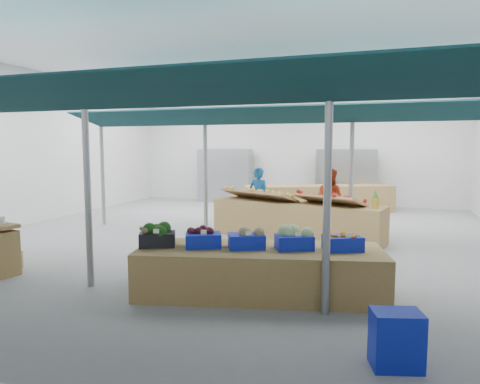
{
  "coord_description": "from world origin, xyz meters",
  "views": [
    {
      "loc": [
        3.1,
        -9.27,
        2.09
      ],
      "look_at": [
        0.59,
        -1.6,
        1.24
      ],
      "focal_mm": 32.0,
      "sensor_mm": 36.0,
      "label": 1
    }
  ],
  "objects_px": {
    "veg_counter": "(260,271)",
    "vendor_right": "(329,200)",
    "fruit_counter": "(296,221)",
    "crate_stack": "(396,340)",
    "vendor_left": "(259,198)"
  },
  "relations": [
    {
      "from": "vendor_right",
      "to": "veg_counter",
      "type": "bearing_deg",
      "value": 98.13
    },
    {
      "from": "fruit_counter",
      "to": "vendor_left",
      "type": "xyz_separation_m",
      "value": [
        -1.2,
        1.1,
        0.36
      ]
    },
    {
      "from": "veg_counter",
      "to": "vendor_right",
      "type": "distance_m",
      "value": 5.0
    },
    {
      "from": "veg_counter",
      "to": "vendor_left",
      "type": "bearing_deg",
      "value": 93.21
    },
    {
      "from": "veg_counter",
      "to": "fruit_counter",
      "type": "height_order",
      "value": "fruit_counter"
    },
    {
      "from": "veg_counter",
      "to": "vendor_right",
      "type": "height_order",
      "value": "vendor_right"
    },
    {
      "from": "fruit_counter",
      "to": "vendor_right",
      "type": "distance_m",
      "value": 1.3
    },
    {
      "from": "crate_stack",
      "to": "vendor_left",
      "type": "bearing_deg",
      "value": 115.98
    },
    {
      "from": "veg_counter",
      "to": "crate_stack",
      "type": "bearing_deg",
      "value": -53.98
    },
    {
      "from": "fruit_counter",
      "to": "crate_stack",
      "type": "height_order",
      "value": "fruit_counter"
    },
    {
      "from": "veg_counter",
      "to": "vendor_left",
      "type": "relative_size",
      "value": 2.19
    },
    {
      "from": "vendor_left",
      "to": "vendor_right",
      "type": "xyz_separation_m",
      "value": [
        1.8,
        0.0,
        0.0
      ]
    },
    {
      "from": "veg_counter",
      "to": "vendor_left",
      "type": "distance_m",
      "value": 5.17
    },
    {
      "from": "veg_counter",
      "to": "vendor_right",
      "type": "xyz_separation_m",
      "value": [
        0.4,
        4.96,
        0.45
      ]
    },
    {
      "from": "crate_stack",
      "to": "vendor_right",
      "type": "bearing_deg",
      "value": 101.93
    }
  ]
}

